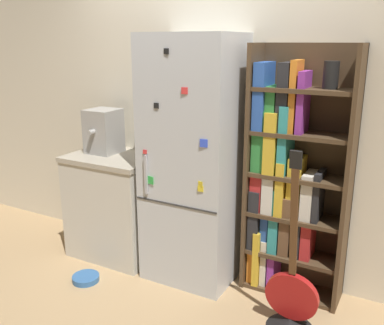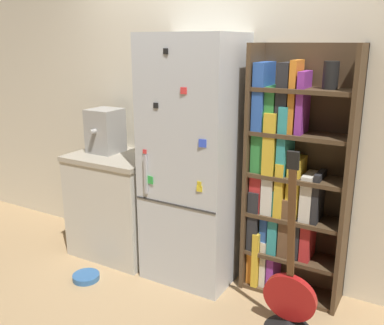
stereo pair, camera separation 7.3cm
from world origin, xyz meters
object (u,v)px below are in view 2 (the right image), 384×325
espresso_machine (105,131)px  pet_bowl (86,277)px  refrigerator (193,162)px  bookshelf (287,180)px  guitar (289,306)px

espresso_machine → pet_bowl: (0.21, -0.57, -1.08)m
espresso_machine → pet_bowl: espresso_machine is taller
refrigerator → pet_bowl: 1.28m
bookshelf → pet_bowl: (-1.40, -0.68, -0.86)m
refrigerator → espresso_machine: bearing=177.5°
pet_bowl → bookshelf: bearing=25.8°
bookshelf → guitar: size_ratio=1.47×
espresso_machine → refrigerator: bearing=-2.5°
refrigerator → guitar: refrigerator is taller
bookshelf → guitar: 0.88m
bookshelf → espresso_machine: 1.64m
guitar → espresso_machine: bearing=168.9°
refrigerator → guitar: 1.25m
bookshelf → refrigerator: bearing=-167.9°
bookshelf → pet_bowl: bearing=-154.2°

